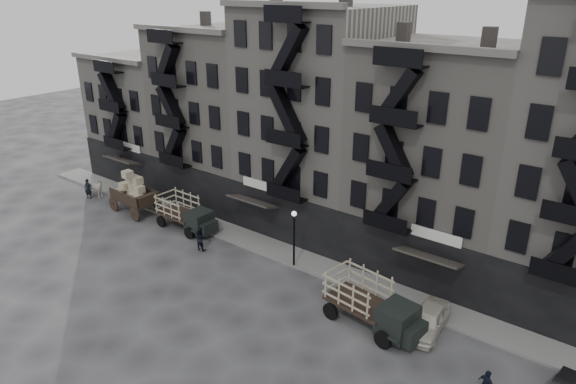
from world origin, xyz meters
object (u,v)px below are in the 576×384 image
Objects in this scene: car_east at (428,320)px; pedestrian_west at (88,189)px; pedestrian_mid at (200,239)px; stake_truck_east at (372,301)px; stake_truck_west at (185,211)px; wagon at (133,188)px; horse at (94,188)px.

car_east is 32.82m from pedestrian_west.
stake_truck_east is at bearing 169.47° from pedestrian_mid.
stake_truck_west reaches higher than pedestrian_mid.
car_east is 17.40m from pedestrian_mid.
wagon is 5.96m from pedestrian_west.
pedestrian_mid reaches higher than car_east.
stake_truck_east reaches higher than horse.
pedestrian_mid is (-14.55, 0.42, -0.78)m from stake_truck_east.
pedestrian_west is (-32.82, -0.54, 0.21)m from car_east.
pedestrian_mid is (15.25, -1.03, 0.02)m from horse.
pedestrian_west is at bearing 175.77° from car_east.
pedestrian_west is at bearing -168.84° from wagon.
stake_truck_west is at bearing -26.27° from pedestrian_west.
horse is 29.84m from stake_truck_east.
horse is 15.29m from pedestrian_mid.
wagon is (5.58, 0.34, 1.25)m from horse.
pedestrian_mid is (9.67, -1.36, -1.23)m from wagon.
stake_truck_east is at bearing -6.07° from stake_truck_west.
stake_truck_west is 18.20m from stake_truck_east.
stake_truck_west is at bearing 173.09° from car_east.
car_east is (32.61, 0.11, -0.18)m from horse.
stake_truck_west is at bearing -179.47° from stake_truck_east.
stake_truck_west is 2.98× the size of pedestrian_mid.
pedestrian_mid is (-17.36, -1.14, 0.19)m from car_east.
wagon is 0.84× the size of stake_truck_west.
car_east is 2.32× the size of pedestrian_mid.
pedestrian_west is at bearing 130.71° from horse.
stake_truck_east is at bearing -33.84° from pedestrian_west.
horse is at bearing 32.91° from pedestrian_west.
wagon is at bearing -175.35° from stake_truck_west.
stake_truck_west reaches higher than horse.
car_east is (2.82, 1.56, -0.97)m from stake_truck_east.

